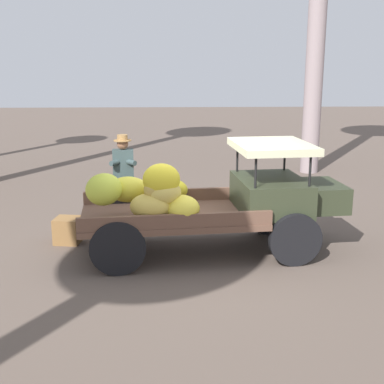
# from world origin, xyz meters

# --- Properties ---
(ground_plane) EXTENTS (60.00, 60.00, 0.00)m
(ground_plane) POSITION_xyz_m (0.00, 0.00, 0.00)
(ground_plane) COLOR brown
(truck) EXTENTS (4.56, 2.09, 1.87)m
(truck) POSITION_xyz_m (0.36, -0.06, 0.92)
(truck) COLOR #313724
(truck) RESTS_ON ground
(farmer) EXTENTS (0.53, 0.47, 1.83)m
(farmer) POSITION_xyz_m (-1.34, 1.48, 1.05)
(farmer) COLOR #826953
(farmer) RESTS_ON ground
(wooden_crate) EXTENTS (0.50, 0.48, 0.46)m
(wooden_crate) POSITION_xyz_m (-2.28, 0.56, 0.23)
(wooden_crate) COLOR olive
(wooden_crate) RESTS_ON ground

